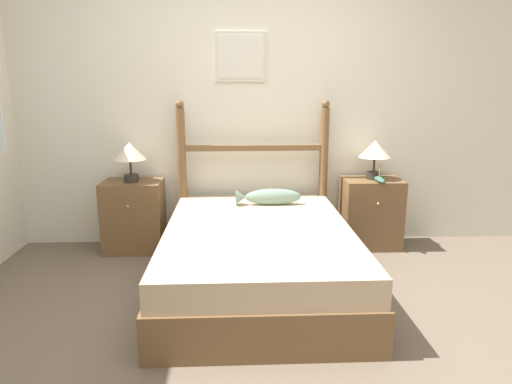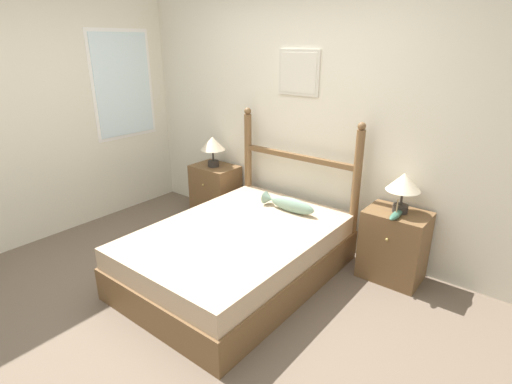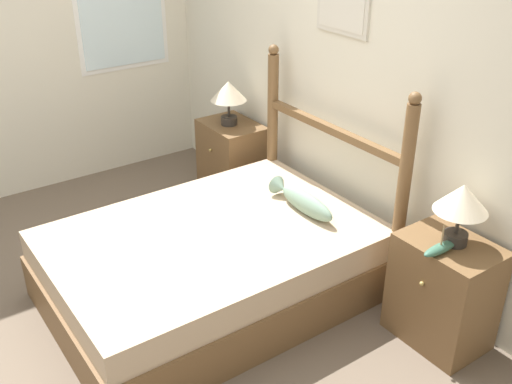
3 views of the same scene
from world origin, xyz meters
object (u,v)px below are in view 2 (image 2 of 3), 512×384
at_px(nightstand_left, 216,191).
at_px(nightstand_right, 394,245).
at_px(fish_pillow, 288,204).
at_px(table_lamp_left, 213,145).
at_px(table_lamp_right, 404,184).
at_px(model_boat, 396,215).
at_px(bed, 238,254).

xyz_separation_m(nightstand_left, nightstand_right, (2.15, 0.00, 0.00)).
distance_m(nightstand_left, fish_pillow, 1.23).
relative_size(nightstand_left, table_lamp_left, 1.82).
relative_size(table_lamp_right, model_boat, 1.44).
height_order(bed, nightstand_left, nightstand_left).
xyz_separation_m(model_boat, fish_pillow, (-0.99, -0.11, -0.12)).
distance_m(nightstand_left, nightstand_right, 2.15).
distance_m(bed, nightstand_right, 1.37).
bearing_deg(bed, nightstand_right, 38.17).
relative_size(nightstand_left, table_lamp_right, 1.82).
bearing_deg(nightstand_right, fish_pillow, -166.34).
bearing_deg(bed, fish_pillow, 79.73).
xyz_separation_m(nightstand_right, table_lamp_left, (-2.15, -0.02, 0.57)).
height_order(nightstand_right, fish_pillow, nightstand_right).
height_order(nightstand_right, model_boat, model_boat).
bearing_deg(nightstand_left, table_lamp_left, -81.33).
xyz_separation_m(nightstand_right, model_boat, (0.02, -0.12, 0.34)).
relative_size(nightstand_left, nightstand_right, 1.00).
distance_m(nightstand_left, table_lamp_right, 2.24).
bearing_deg(model_boat, table_lamp_right, 95.66).
distance_m(nightstand_right, model_boat, 0.36).
bearing_deg(bed, table_lamp_right, 38.27).
bearing_deg(nightstand_left, bed, -38.17).
bearing_deg(bed, nightstand_left, 141.83).
xyz_separation_m(table_lamp_left, model_boat, (2.17, -0.10, -0.23)).
height_order(nightstand_left, fish_pillow, nightstand_left).
distance_m(table_lamp_right, model_boat, 0.26).
bearing_deg(fish_pillow, bed, -100.27).
relative_size(table_lamp_right, fish_pillow, 0.62).
relative_size(bed, nightstand_left, 3.06).
bearing_deg(model_boat, nightstand_left, 176.82).
distance_m(bed, model_boat, 1.38).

